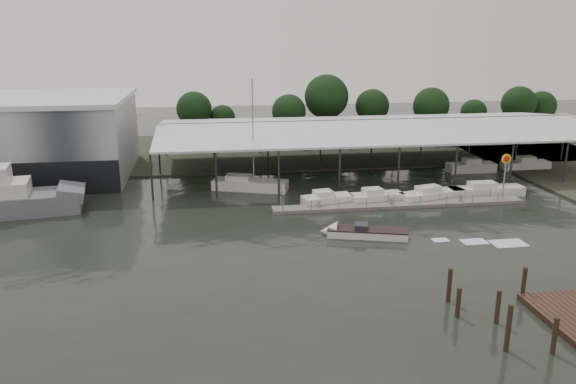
{
  "coord_description": "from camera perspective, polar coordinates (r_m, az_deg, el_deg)",
  "views": [
    {
      "loc": [
        -5.48,
        -46.36,
        18.5
      ],
      "look_at": [
        2.49,
        8.9,
        2.5
      ],
      "focal_mm": 35.0,
      "sensor_mm": 36.0,
      "label": 1
    }
  ],
  "objects": [
    {
      "name": "floating_dock",
      "position": [
        62.69,
        11.25,
        -1.29
      ],
      "size": [
        28.0,
        2.0,
        1.4
      ],
      "color": "slate",
      "rests_on": "ground"
    },
    {
      "name": "white_sailboat",
      "position": [
        68.12,
        -3.99,
        0.77
      ],
      "size": [
        9.4,
        5.38,
        13.52
      ],
      "rotation": [
        0.0,
        0.0,
        -0.33
      ],
      "color": "silver",
      "rests_on": "ground"
    },
    {
      "name": "moored_cruiser_3",
      "position": [
        69.53,
        19.39,
        0.16
      ],
      "size": [
        8.97,
        2.35,
        1.7
      ],
      "rotation": [
        0.0,
        0.0,
        0.02
      ],
      "color": "silver",
      "rests_on": "ground"
    },
    {
      "name": "horizon_tree_line",
      "position": [
        99.75,
        8.78,
        8.71
      ],
      "size": [
        68.22,
        10.28,
        11.47
      ],
      "color": "#311F16",
      "rests_on": "ground"
    },
    {
      "name": "grey_trawler",
      "position": [
        65.57,
        -26.84,
        -0.73
      ],
      "size": [
        16.23,
        7.3,
        8.84
      ],
      "rotation": [
        0.0,
        0.0,
        0.16
      ],
      "color": "slate",
      "rests_on": "ground"
    },
    {
      "name": "mooring_pilings",
      "position": [
        39.98,
        20.5,
        -11.17
      ],
      "size": [
        6.23,
        7.67,
        3.64
      ],
      "color": "#37281B",
      "rests_on": "ground"
    },
    {
      "name": "speedboat_underway",
      "position": [
        53.07,
        7.34,
        -4.09
      ],
      "size": [
        18.67,
        6.98,
        2.0
      ],
      "rotation": [
        0.0,
        0.0,
        2.86
      ],
      "color": "silver",
      "rests_on": "ground"
    },
    {
      "name": "moored_cruiser_0",
      "position": [
        62.22,
        3.96,
        -0.76
      ],
      "size": [
        5.89,
        3.19,
        1.7
      ],
      "rotation": [
        0.0,
        0.0,
        0.19
      ],
      "color": "silver",
      "rests_on": "ground"
    },
    {
      "name": "covered_boat_shed",
      "position": [
        78.66,
        8.57,
        6.77
      ],
      "size": [
        58.24,
        24.0,
        6.96
      ],
      "color": "white",
      "rests_on": "ground"
    },
    {
      "name": "moored_cruiser_1",
      "position": [
        63.69,
        8.95,
        -0.52
      ],
      "size": [
        6.26,
        2.98,
        1.7
      ],
      "rotation": [
        0.0,
        0.0,
        0.13
      ],
      "color": "silver",
      "rests_on": "ground"
    },
    {
      "name": "ground",
      "position": [
        50.22,
        -1.37,
        -5.63
      ],
      "size": [
        200.0,
        200.0,
        0.0
      ],
      "primitive_type": "plane",
      "color": "black",
      "rests_on": "ground"
    },
    {
      "name": "shell_fuel_sign",
      "position": [
        66.66,
        21.22,
        2.26
      ],
      "size": [
        1.1,
        0.18,
        5.55
      ],
      "color": "gray",
      "rests_on": "ground"
    },
    {
      "name": "distant_commercial_buildings",
      "position": [
        112.82,
        26.94,
        5.77
      ],
      "size": [
        22.0,
        8.0,
        4.0
      ],
      "color": "#A2978E",
      "rests_on": "ground"
    },
    {
      "name": "land_strip_far",
      "position": [
        90.42,
        -4.57,
        4.2
      ],
      "size": [
        140.0,
        30.0,
        0.3
      ],
      "color": "#3A3D2E",
      "rests_on": "ground"
    },
    {
      "name": "moored_cruiser_2",
      "position": [
        65.87,
        14.39,
        -0.28
      ],
      "size": [
        8.13,
        4.11,
        1.7
      ],
      "rotation": [
        0.0,
        0.0,
        0.26
      ],
      "color": "silver",
      "rests_on": "ground"
    },
    {
      "name": "storage_warehouse",
      "position": [
        80.65,
        -24.4,
        5.14
      ],
      "size": [
        24.5,
        20.5,
        10.5
      ],
      "color": "#A1A7AC",
      "rests_on": "ground"
    }
  ]
}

